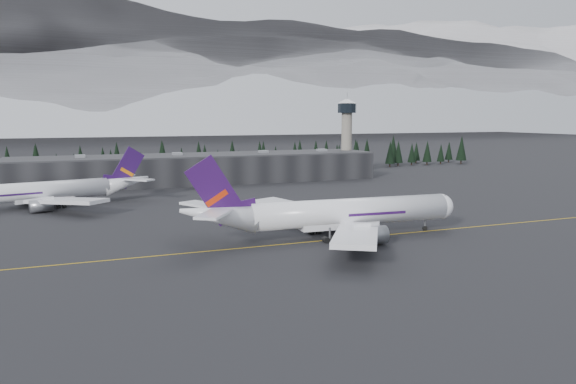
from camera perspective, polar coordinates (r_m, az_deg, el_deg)
name	(u,v)px	position (r m, az deg, el deg)	size (l,w,h in m)	color
ground	(319,239)	(136.70, 3.15, -4.80)	(1400.00, 1400.00, 0.00)	black
taxiline	(322,241)	(134.94, 3.51, -4.96)	(400.00, 0.40, 0.02)	gold
terminal	(200,168)	(253.32, -8.92, 2.38)	(160.00, 30.00, 12.60)	black
control_tower	(347,128)	(281.56, 5.99, 6.45)	(10.00, 10.00, 37.70)	gray
treeline	(183,160)	(289.26, -10.59, 3.24)	(360.00, 20.00, 15.00)	black
mountain_ridge	(94,131)	(1122.60, -19.15, 5.83)	(4400.00, 900.00, 420.00)	white
jet_main	(328,214)	(137.23, 4.05, -2.23)	(71.60, 65.95, 21.04)	white
jet_parked	(53,191)	(198.79, -22.79, 0.13)	(64.00, 58.43, 19.09)	white
gse_vehicle_a	(89,194)	(220.23, -19.58, -0.23)	(2.55, 5.54, 1.54)	silver
gse_vehicle_b	(204,187)	(231.44, -8.55, 0.48)	(1.63, 4.06, 1.38)	#BABABC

